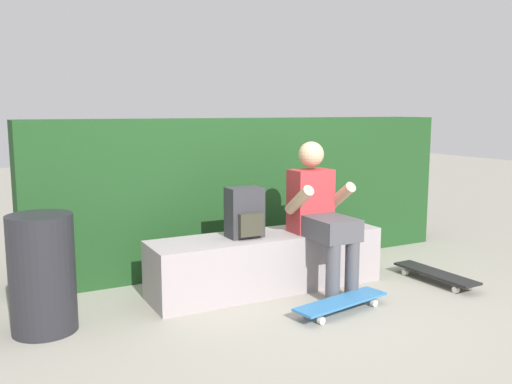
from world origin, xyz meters
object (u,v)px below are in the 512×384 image
backpack_on_bench (245,213)px  person_skater (320,211)px  skateboard_beside_bench (435,274)px  skateboard_near_person (341,302)px  trash_bin (42,274)px  bench_main (267,262)px

backpack_on_bench → person_skater: bearing=-20.2°
skateboard_beside_bench → skateboard_near_person: bearing=-170.3°
backpack_on_bench → trash_bin: size_ratio=0.50×
bench_main → skateboard_near_person: bearing=-72.6°
person_skater → trash_bin: bearing=176.1°
person_skater → trash_bin: 2.13m
skateboard_beside_bench → backpack_on_bench: backpack_on_bench is taller
bench_main → trash_bin: size_ratio=2.47×
skateboard_beside_bench → trash_bin: 3.15m
skateboard_beside_bench → trash_bin: trash_bin is taller
skateboard_near_person → trash_bin: bearing=162.0°
bench_main → skateboard_near_person: 0.77m
skateboard_near_person → backpack_on_bench: bearing=121.4°
skateboard_near_person → skateboard_beside_bench: (1.14, 0.20, 0.00)m
person_skater → skateboard_near_person: size_ratio=1.48×
bench_main → person_skater: bearing=-31.1°
skateboard_beside_bench → trash_bin: size_ratio=1.02×
backpack_on_bench → bench_main: bearing=2.6°
skateboard_near_person → skateboard_beside_bench: bearing=9.7°
backpack_on_bench → skateboard_near_person: bearing=-58.6°
backpack_on_bench → skateboard_beside_bench: bearing=-18.1°
skateboard_near_person → skateboard_beside_bench: size_ratio=1.02×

